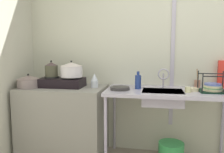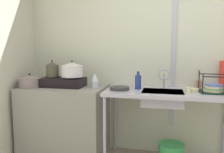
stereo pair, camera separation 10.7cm
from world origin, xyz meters
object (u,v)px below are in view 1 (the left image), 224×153
object	(u,v)px
pot_on_right_burner	(71,70)
cup_by_rack	(188,90)
small_bowl_on_drainboard	(192,89)
utensil_jar	(197,83)
dish_rack	(213,88)
faucet	(164,75)
pot_on_left_burner	(51,69)
frying_pan	(120,88)
sink_basin	(162,98)
pot_beside_stove	(28,82)
bucket_on_floor	(171,153)
percolator	(94,81)
stove	(62,82)
bottle_by_sink	(138,82)

from	to	relation	value
pot_on_right_burner	cup_by_rack	distance (m)	1.42
small_bowl_on_drainboard	utensil_jar	xyz separation A→B (m)	(0.11, 0.27, 0.03)
dish_rack	small_bowl_on_drainboard	world-z (taller)	dish_rack
faucet	small_bowl_on_drainboard	world-z (taller)	faucet
pot_on_left_burner	frying_pan	size ratio (longest dim) A/B	0.90
sink_basin	cup_by_rack	xyz separation A→B (m)	(0.28, -0.05, 0.11)
pot_on_left_burner	pot_beside_stove	xyz separation A→B (m)	(-0.25, -0.14, -0.15)
bucket_on_floor	small_bowl_on_drainboard	bearing A→B (deg)	3.32
pot_beside_stove	frying_pan	world-z (taller)	pot_beside_stove
faucet	percolator	bearing A→B (deg)	-174.09
stove	pot_beside_stove	xyz separation A→B (m)	(-0.38, -0.14, 0.02)
faucet	small_bowl_on_drainboard	xyz separation A→B (m)	(0.32, -0.11, -0.15)
dish_rack	stove	bearing A→B (deg)	-179.87
sink_basin	small_bowl_on_drainboard	xyz separation A→B (m)	(0.33, 0.05, 0.10)
dish_rack	utensil_jar	size ratio (longest dim) A/B	1.29
faucet	frying_pan	bearing A→B (deg)	-160.03
sink_basin	small_bowl_on_drainboard	world-z (taller)	small_bowl_on_drainboard
pot_on_left_burner	stove	bearing A→B (deg)	0.00
pot_on_right_burner	utensil_jar	bearing A→B (deg)	10.07
cup_by_rack	bottle_by_sink	size ratio (longest dim) A/B	0.31
stove	faucet	bearing A→B (deg)	5.21
percolator	frying_pan	size ratio (longest dim) A/B	0.77
dish_rack	pot_on_right_burner	bearing A→B (deg)	-179.86
pot_on_right_burner	cup_by_rack	world-z (taller)	pot_on_right_burner
percolator	faucet	world-z (taller)	faucet
pot_on_left_burner	pot_beside_stove	bearing A→B (deg)	-151.49
small_bowl_on_drainboard	utensil_jar	world-z (taller)	utensil_jar
pot_on_left_burner	dish_rack	distance (m)	1.97
pot_on_right_burner	bottle_by_sink	size ratio (longest dim) A/B	1.32
pot_beside_stove	stove	bearing A→B (deg)	19.36
percolator	small_bowl_on_drainboard	bearing A→B (deg)	-1.02
percolator	small_bowl_on_drainboard	world-z (taller)	percolator
small_bowl_on_drainboard	dish_rack	bearing A→B (deg)	-0.86
stove	cup_by_rack	xyz separation A→B (m)	(1.54, -0.09, -0.03)
stove	percolator	xyz separation A→B (m)	(0.43, 0.03, 0.03)
percolator	pot_on_right_burner	bearing A→B (deg)	-174.41
pot_on_left_burner	bucket_on_floor	xyz separation A→B (m)	(1.52, -0.00, -1.00)
pot_beside_stove	percolator	world-z (taller)	percolator
pot_beside_stove	bottle_by_sink	distance (m)	1.37
frying_pan	bottle_by_sink	xyz separation A→B (m)	(0.21, 0.10, 0.07)
dish_rack	bucket_on_floor	size ratio (longest dim) A/B	0.99
frying_pan	utensil_jar	distance (m)	1.00
pot_on_right_burner	stove	bearing A→B (deg)	180.00
pot_beside_stove	utensil_jar	distance (m)	2.13
pot_on_right_burner	faucet	size ratio (longest dim) A/B	1.13
bottle_by_sink	small_bowl_on_drainboard	bearing A→B (deg)	-2.54
pot_on_right_burner	faucet	bearing A→B (deg)	5.83
pot_on_right_burner	small_bowl_on_drainboard	xyz separation A→B (m)	(1.46, 0.01, -0.21)
pot_on_left_burner	bottle_by_sink	world-z (taller)	pot_on_left_burner
pot_beside_stove	dish_rack	distance (m)	2.21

